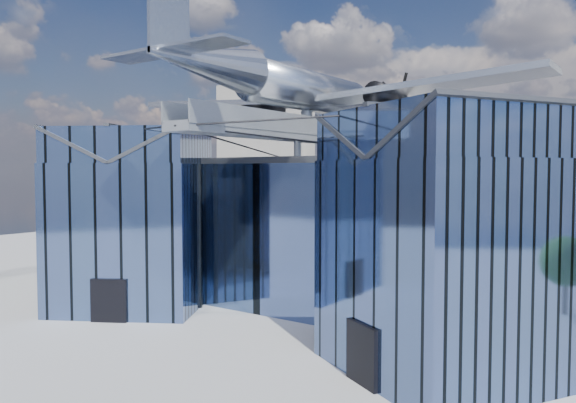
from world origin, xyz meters
The scene contains 4 objects.
ground_plane centered at (0.00, 0.00, 0.00)m, with size 120.00×120.00×0.00m, color gray.
museum centered at (0.00, 5.82, 5.54)m, with size 32.88×24.50×17.60m.
bg_towers centered at (1.45, 50.49, 10.01)m, with size 77.00×24.50×26.00m.
tree_side_w centered at (-23.55, 2.94, 4.00)m, with size 4.34×4.34×5.91m.
Camera 1 is at (19.41, -25.18, 8.95)m, focal length 35.00 mm.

